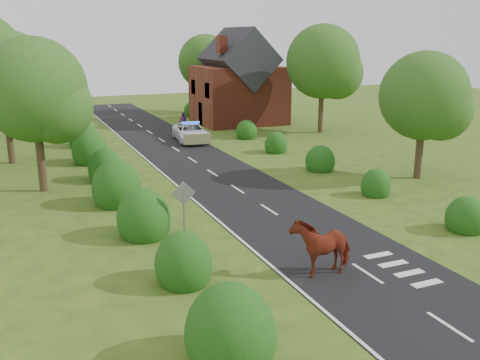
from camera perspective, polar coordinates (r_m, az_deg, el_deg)
name	(u,v)px	position (r m, az deg, el deg)	size (l,w,h in m)	color
ground	(311,237)	(23.21, 7.54, -6.04)	(120.00, 120.00, 0.00)	#304F18
road	(197,163)	(36.31, -4.61, 1.82)	(6.00, 70.00, 0.02)	black
road_markings	(184,172)	(33.92, -6.04, 0.86)	(4.96, 70.00, 0.01)	white
hedgerow_left	(108,173)	(31.49, -13.94, 0.73)	(2.75, 50.41, 3.00)	#173A12
hedgerow_right	(310,158)	(35.54, 7.51, 2.34)	(2.10, 45.78, 2.10)	#173A12
tree_left_a	(40,94)	(30.54, -20.59, 8.55)	(5.74, 5.60, 8.38)	#332316
tree_left_b	(8,88)	(38.50, -23.52, 8.99)	(5.74, 5.60, 8.07)	#332316
tree_left_d	(16,64)	(58.42, -22.76, 11.32)	(6.15, 6.00, 8.89)	#332316
tree_right_a	(429,100)	(33.37, 19.47, 8.10)	(5.33, 5.20, 7.56)	#332316
tree_right_b	(327,65)	(47.82, 9.21, 12.05)	(6.56, 6.40, 9.40)	#332316
tree_right_c	(208,64)	(60.05, -3.39, 12.23)	(6.15, 6.00, 8.58)	#332316
road_sign	(184,201)	(22.45, -6.03, -2.26)	(1.06, 0.08, 2.53)	gray
house	(239,84)	(52.95, -0.16, 10.19)	(8.00, 7.40, 9.17)	maroon
cow	(321,249)	(19.71, 8.66, -7.28)	(1.30, 2.46, 1.74)	maroon
police_van	(191,132)	(43.89, -5.26, 5.08)	(3.03, 5.54, 1.61)	white
pedestrian_red	(183,122)	(48.83, -6.13, 6.19)	(0.61, 0.40, 1.67)	maroon
pedestrian_purple	(183,122)	(48.67, -6.09, 6.19)	(0.83, 0.65, 1.71)	#54297E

